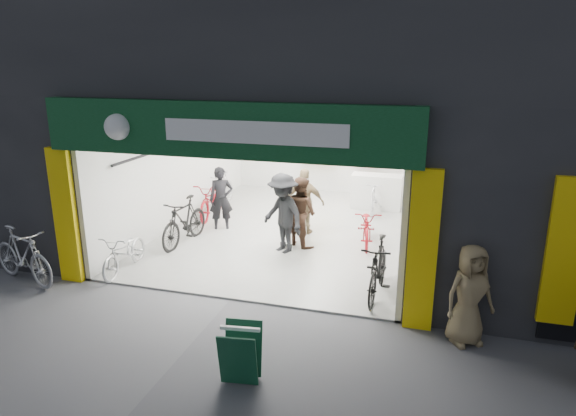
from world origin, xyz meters
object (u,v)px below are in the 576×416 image
at_px(bike_left_front, 125,252).
at_px(sandwich_board, 241,353).
at_px(bike_right_front, 378,269).
at_px(pedestrian_near, 469,295).
at_px(parked_bike, 23,255).

bearing_deg(bike_left_front, sandwich_board, -41.70).
bearing_deg(bike_right_front, pedestrian_near, -36.44).
height_order(bike_left_front, sandwich_board, bike_left_front).
xyz_separation_m(bike_left_front, pedestrian_near, (6.47, -0.90, 0.36)).
height_order(pedestrian_near, sandwich_board, pedestrian_near).
bearing_deg(sandwich_board, parked_bike, 152.83).
height_order(parked_bike, sandwich_board, parked_bike).
height_order(bike_right_front, sandwich_board, bike_right_front).
distance_m(bike_left_front, sandwich_board, 4.53).
bearing_deg(pedestrian_near, bike_left_front, 142.22).
bearing_deg(bike_right_front, parked_bike, -166.24).
height_order(bike_left_front, pedestrian_near, pedestrian_near).
distance_m(parked_bike, pedestrian_near, 8.03).
bearing_deg(bike_left_front, bike_right_front, -0.38).
xyz_separation_m(bike_right_front, pedestrian_near, (1.47, -1.20, 0.25)).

